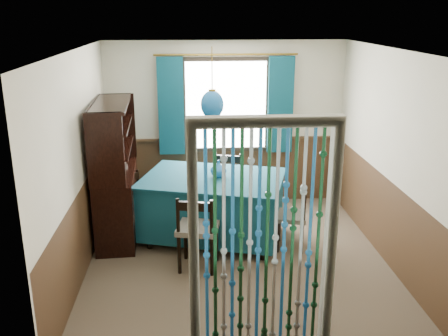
{
  "coord_description": "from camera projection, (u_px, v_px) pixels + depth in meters",
  "views": [
    {
      "loc": [
        -0.55,
        -5.45,
        2.9
      ],
      "look_at": [
        -0.13,
        0.46,
        1.03
      ],
      "focal_mm": 40.0,
      "sensor_mm": 36.0,
      "label": 1
    }
  ],
  "objects": [
    {
      "name": "sideboard",
      "position": [
        116.0,
        191.0,
        6.59
      ],
      "size": [
        0.55,
        1.41,
        1.81
      ],
      "rotation": [
        0.0,
        0.0,
        0.05
      ],
      "color": "black",
      "rests_on": "floor"
    },
    {
      "name": "wainscot_back",
      "position": [
        226.0,
        171.0,
        7.83
      ],
      "size": [
        3.6,
        0.0,
        3.6
      ],
      "primitive_type": "plane",
      "rotation": [
        1.57,
        0.0,
        0.0
      ],
      "color": "#422B19",
      "rests_on": "ground"
    },
    {
      "name": "dining_table",
      "position": [
        213.0,
        204.0,
        6.52
      ],
      "size": [
        2.05,
        1.67,
        0.86
      ],
      "rotation": [
        0.0,
        0.0,
        -0.28
      ],
      "color": "#0D3A47",
      "rests_on": "floor"
    },
    {
      "name": "floor",
      "position": [
        238.0,
        259.0,
        6.1
      ],
      "size": [
        4.0,
        4.0,
        0.0
      ],
      "primitive_type": "plane",
      "color": "brown",
      "rests_on": "ground"
    },
    {
      "name": "doorway",
      "position": [
        262.0,
        257.0,
        3.93
      ],
      "size": [
        1.16,
        0.12,
        2.18
      ],
      "primitive_type": null,
      "color": "silver",
      "rests_on": "ground"
    },
    {
      "name": "ceiling",
      "position": [
        239.0,
        50.0,
        5.34
      ],
      "size": [
        4.0,
        4.0,
        0.0
      ],
      "primitive_type": "plane",
      "rotation": [
        3.14,
        0.0,
        0.0
      ],
      "color": "silver",
      "rests_on": "ground"
    },
    {
      "name": "wall_front",
      "position": [
        264.0,
        237.0,
        3.82
      ],
      "size": [
        3.6,
        0.0,
        3.6
      ],
      "primitive_type": "plane",
      "rotation": [
        -1.57,
        0.0,
        0.0
      ],
      "color": "beige",
      "rests_on": "ground"
    },
    {
      "name": "wall_right",
      "position": [
        391.0,
        159.0,
        5.84
      ],
      "size": [
        0.0,
        4.0,
        4.0
      ],
      "primitive_type": "plane",
      "rotation": [
        1.57,
        0.0,
        -1.57
      ],
      "color": "beige",
      "rests_on": "ground"
    },
    {
      "name": "wainscot_left",
      "position": [
        86.0,
        226.0,
        5.82
      ],
      "size": [
        0.0,
        4.0,
        4.0
      ],
      "primitive_type": "plane",
      "rotation": [
        1.57,
        0.0,
        1.57
      ],
      "color": "#422B19",
      "rests_on": "ground"
    },
    {
      "name": "chair_right",
      "position": [
        293.0,
        216.0,
        6.28
      ],
      "size": [
        0.46,
        0.47,
        0.8
      ],
      "rotation": [
        0.0,
        0.0,
        1.33
      ],
      "color": "black",
      "rests_on": "floor"
    },
    {
      "name": "bowl_shelf",
      "position": [
        114.0,
        151.0,
        6.09
      ],
      "size": [
        0.27,
        0.27,
        0.05
      ],
      "primitive_type": "imported",
      "rotation": [
        0.0,
        0.0,
        -0.36
      ],
      "color": "beige",
      "rests_on": "sideboard"
    },
    {
      "name": "vase_sideboard",
      "position": [
        122.0,
        157.0,
        6.82
      ],
      "size": [
        0.2,
        0.2,
        0.17
      ],
      "primitive_type": "imported",
      "rotation": [
        0.0,
        0.0,
        0.27
      ],
      "color": "beige",
      "rests_on": "sideboard"
    },
    {
      "name": "window",
      "position": [
        226.0,
        105.0,
        7.48
      ],
      "size": [
        1.32,
        0.12,
        1.42
      ],
      "primitive_type": "cube",
      "color": "black",
      "rests_on": "wall_back"
    },
    {
      "name": "wall_left",
      "position": [
        79.0,
        165.0,
        5.6
      ],
      "size": [
        0.0,
        4.0,
        4.0
      ],
      "primitive_type": "plane",
      "rotation": [
        1.57,
        0.0,
        1.57
      ],
      "color": "beige",
      "rests_on": "ground"
    },
    {
      "name": "vase_table",
      "position": [
        218.0,
        169.0,
        6.41
      ],
      "size": [
        0.22,
        0.22,
        0.2
      ],
      "primitive_type": "imported",
      "rotation": [
        0.0,
        0.0,
        0.18
      ],
      "color": "#155793",
      "rests_on": "dining_table"
    },
    {
      "name": "wainscot_right",
      "position": [
        384.0,
        218.0,
        6.07
      ],
      "size": [
        0.0,
        4.0,
        4.0
      ],
      "primitive_type": "plane",
      "rotation": [
        1.57,
        0.0,
        -1.57
      ],
      "color": "#422B19",
      "rests_on": "ground"
    },
    {
      "name": "wall_back",
      "position": [
        226.0,
        124.0,
        7.62
      ],
      "size": [
        3.6,
        0.0,
        3.6
      ],
      "primitive_type": "plane",
      "rotation": [
        1.57,
        0.0,
        0.0
      ],
      "color": "beige",
      "rests_on": "ground"
    },
    {
      "name": "chair_far",
      "position": [
        226.0,
        185.0,
        7.24
      ],
      "size": [
        0.56,
        0.54,
        0.92
      ],
      "rotation": [
        0.0,
        0.0,
        2.87
      ],
      "color": "black",
      "rests_on": "floor"
    },
    {
      "name": "wainscot_front",
      "position": [
        261.0,
        320.0,
        4.06
      ],
      "size": [
        3.6,
        0.0,
        3.6
      ],
      "primitive_type": "plane",
      "rotation": [
        -1.57,
        0.0,
        0.0
      ],
      "color": "#422B19",
      "rests_on": "ground"
    },
    {
      "name": "pendant_lamp",
      "position": [
        212.0,
        105.0,
        6.12
      ],
      "size": [
        0.29,
        0.29,
        0.88
      ],
      "color": "olive",
      "rests_on": "ceiling"
    },
    {
      "name": "chair_left",
      "position": [
        139.0,
        202.0,
        6.68
      ],
      "size": [
        0.56,
        0.56,
        0.84
      ],
      "rotation": [
        0.0,
        0.0,
        -2.12
      ],
      "color": "black",
      "rests_on": "floor"
    },
    {
      "name": "chair_near",
      "position": [
        197.0,
        230.0,
        5.75
      ],
      "size": [
        0.54,
        0.52,
        0.93
      ],
      "rotation": [
        0.0,
        0.0,
        -0.2
      ],
      "color": "black",
      "rests_on": "floor"
    }
  ]
}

